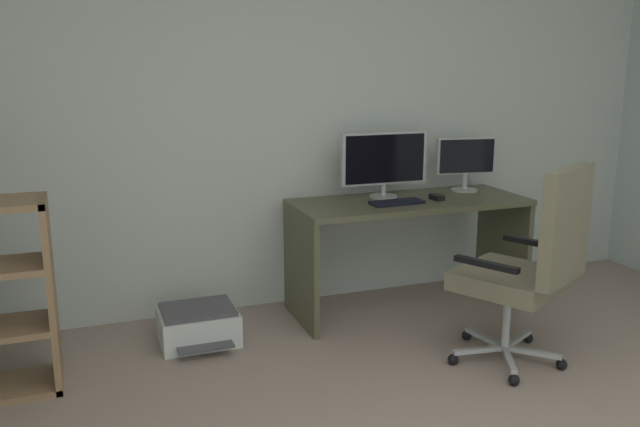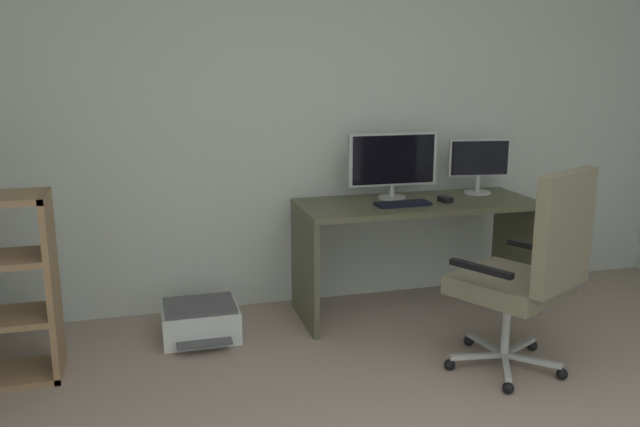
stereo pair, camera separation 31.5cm
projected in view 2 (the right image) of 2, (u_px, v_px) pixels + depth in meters
The scene contains 8 objects.
wall_back at pixel (296, 100), 4.32m from camera, with size 5.52×0.10×2.72m, color silver.
desk at pixel (416, 230), 4.26m from camera, with size 1.52×0.61×0.74m.
monitor_main at pixel (393, 161), 4.26m from camera, with size 0.59×0.18×0.42m.
monitor_secondary at pixel (479, 161), 4.42m from camera, with size 0.41×0.18×0.37m.
keyboard at pixel (403, 204), 4.10m from camera, with size 0.34×0.13×0.02m, color black.
computer_mouse at pixel (445, 199), 4.20m from camera, with size 0.06×0.10×0.03m, color black.
office_chair at pixel (529, 268), 3.37m from camera, with size 0.69×0.72×1.10m.
printer at pixel (200, 321), 3.93m from camera, with size 0.44×0.44×0.21m.
Camera 2 is at (-1.02, -1.47, 1.61)m, focal length 37.26 mm.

